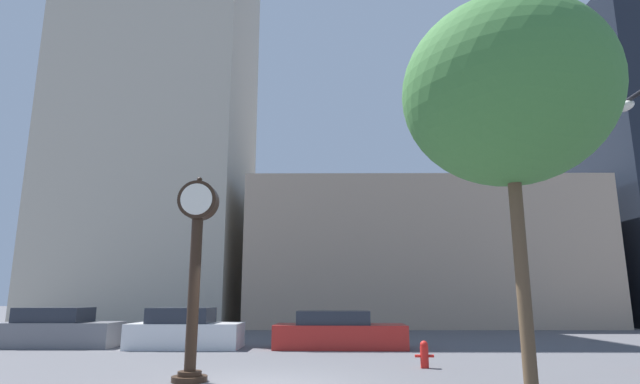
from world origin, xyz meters
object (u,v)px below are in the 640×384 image
Objects in this scene: car_grey at (57,330)px; fire_hydrant_near at (424,354)px; car_red at (339,332)px; bare_tree at (507,94)px; car_white at (185,331)px; street_clock at (196,256)px.

fire_hydrant_near is (12.44, -5.52, -0.26)m from car_grey.
bare_tree is (2.97, -9.61, 5.03)m from car_red.
fire_hydrant_near is at bearing 101.37° from bare_tree.
fire_hydrant_near is 0.09× the size of bare_tree.
car_white is 0.53× the size of bare_tree.
street_clock is at bearing -113.54° from car_red.
car_red is at bearing 0.64° from car_white.
car_white is at bearing 146.30° from fire_hydrant_near.
street_clock is 7.80m from car_white.
car_grey reaches higher than car_red.
car_white is (4.86, -0.47, 0.00)m from car_grey.
car_white reaches higher than car_grey.
car_grey is at bearing 174.91° from car_white.
fire_hydrant_near is at bearing -33.31° from car_white.
car_grey is at bearing 132.09° from street_clock.
car_grey is at bearing 179.40° from car_red.
street_clock is 6.67× the size of fire_hydrant_near.
street_clock is at bearing 159.72° from bare_tree.
street_clock is 0.96× the size of car_red.
car_grey is (-6.94, 7.68, -2.09)m from street_clock.
fire_hydrant_near is 6.99m from bare_tree.
car_grey is 17.44m from bare_tree.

